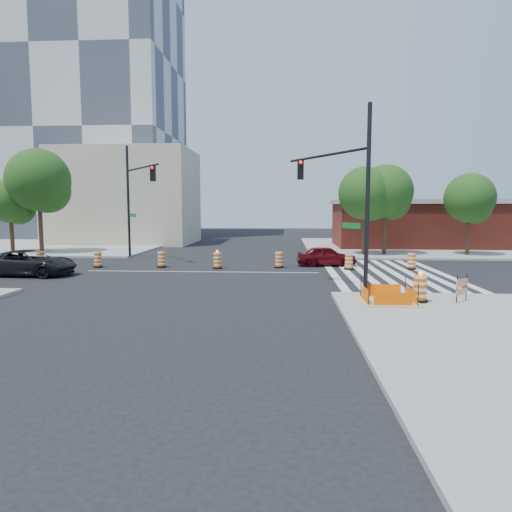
% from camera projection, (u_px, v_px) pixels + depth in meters
% --- Properties ---
extents(ground, '(120.00, 120.00, 0.00)m').
position_uv_depth(ground, '(202.00, 272.00, 27.36)').
color(ground, black).
rests_on(ground, ground).
extents(sidewalk_ne, '(22.00, 22.00, 0.15)m').
position_uv_depth(sidewalk_ne, '(419.00, 247.00, 44.11)').
color(sidewalk_ne, gray).
rests_on(sidewalk_ne, ground).
extents(sidewalk_nw, '(22.00, 22.00, 0.15)m').
position_uv_depth(sidewalk_nw, '(59.00, 245.00, 46.33)').
color(sidewalk_nw, gray).
rests_on(sidewalk_nw, ground).
extents(crosswalk_east, '(6.75, 13.50, 0.01)m').
position_uv_depth(crosswalk_east, '(387.00, 273.00, 26.68)').
color(crosswalk_east, silver).
rests_on(crosswalk_east, ground).
extents(lane_centerline, '(14.00, 0.12, 0.01)m').
position_uv_depth(lane_centerline, '(202.00, 272.00, 27.36)').
color(lane_centerline, silver).
rests_on(lane_centerline, ground).
extents(excavation_pit, '(2.20, 2.20, 0.90)m').
position_uv_depth(excavation_pit, '(388.00, 300.00, 17.85)').
color(excavation_pit, tan).
rests_on(excavation_pit, ground).
extents(tower_nw, '(28.00, 18.00, 45.00)m').
position_uv_depth(tower_nw, '(66.00, 66.00, 60.24)').
color(tower_nw, silver).
rests_on(tower_nw, ground).
extents(brick_storefront, '(16.50, 8.50, 4.60)m').
position_uv_depth(brick_storefront, '(420.00, 224.00, 43.87)').
color(brick_storefront, maroon).
rests_on(brick_storefront, ground).
extents(beige_midrise, '(14.00, 10.00, 10.00)m').
position_uv_depth(beige_midrise, '(128.00, 197.00, 49.42)').
color(beige_midrise, beige).
rests_on(beige_midrise, ground).
extents(red_coupe, '(3.99, 1.87, 1.32)m').
position_uv_depth(red_coupe, '(326.00, 256.00, 30.11)').
color(red_coupe, '#50060D').
rests_on(red_coupe, ground).
extents(dark_suv, '(5.30, 2.60, 1.45)m').
position_uv_depth(dark_suv, '(29.00, 263.00, 25.74)').
color(dark_suv, black).
rests_on(dark_suv, ground).
extents(signal_pole_se, '(3.14, 5.13, 7.78)m').
position_uv_depth(signal_pole_se, '(342.00, 185.00, 19.62)').
color(signal_pole_se, black).
rests_on(signal_pole_se, ground).
extents(signal_pole_nw, '(3.89, 5.14, 8.34)m').
position_uv_depth(signal_pole_nw, '(136.00, 190.00, 33.12)').
color(signal_pole_nw, black).
rests_on(signal_pole_nw, ground).
extents(pit_drum, '(0.62, 0.62, 1.22)m').
position_uv_depth(pit_drum, '(420.00, 289.00, 17.77)').
color(pit_drum, black).
rests_on(pit_drum, ground).
extents(barricade, '(0.67, 0.67, 1.06)m').
position_uv_depth(barricade, '(462.00, 287.00, 17.83)').
color(barricade, '#E95B04').
rests_on(barricade, ground).
extents(tree_north_a, '(3.70, 3.67, 6.24)m').
position_uv_depth(tree_north_a, '(11.00, 204.00, 37.86)').
color(tree_north_a, '#382314').
rests_on(tree_north_a, ground).
extents(tree_north_b, '(5.09, 5.09, 8.65)m').
position_uv_depth(tree_north_b, '(39.00, 184.00, 37.31)').
color(tree_north_b, '#382314').
rests_on(tree_north_b, ground).
extents(tree_north_c, '(4.15, 4.15, 7.06)m').
position_uv_depth(tree_north_c, '(365.00, 196.00, 35.77)').
color(tree_north_c, '#382314').
rests_on(tree_north_c, ground).
extents(tree_north_d, '(4.26, 4.26, 7.24)m').
position_uv_depth(tree_north_d, '(386.00, 195.00, 36.07)').
color(tree_north_d, '#382314').
rests_on(tree_north_d, ground).
extents(tree_north_e, '(3.84, 3.84, 6.52)m').
position_uv_depth(tree_north_e, '(470.00, 201.00, 35.51)').
color(tree_north_e, '#382314').
rests_on(tree_north_e, ground).
extents(median_drum_0, '(0.60, 0.60, 1.02)m').
position_uv_depth(median_drum_0, '(40.00, 260.00, 29.41)').
color(median_drum_0, black).
rests_on(median_drum_0, ground).
extents(median_drum_1, '(0.60, 0.60, 1.02)m').
position_uv_depth(median_drum_1, '(98.00, 260.00, 29.31)').
color(median_drum_1, black).
rests_on(median_drum_1, ground).
extents(median_drum_2, '(0.60, 0.60, 1.02)m').
position_uv_depth(median_drum_2, '(162.00, 260.00, 29.30)').
color(median_drum_2, black).
rests_on(median_drum_2, ground).
extents(median_drum_3, '(0.60, 0.60, 1.18)m').
position_uv_depth(median_drum_3, '(217.00, 261.00, 28.72)').
color(median_drum_3, black).
rests_on(median_drum_3, ground).
extents(median_drum_4, '(0.60, 0.60, 1.02)m').
position_uv_depth(median_drum_4, '(279.00, 260.00, 29.15)').
color(median_drum_4, black).
rests_on(median_drum_4, ground).
extents(median_drum_5, '(0.60, 0.60, 1.02)m').
position_uv_depth(median_drum_5, '(349.00, 262.00, 28.24)').
color(median_drum_5, black).
rests_on(median_drum_5, ground).
extents(median_drum_6, '(0.60, 0.60, 1.02)m').
position_uv_depth(median_drum_6, '(412.00, 262.00, 28.39)').
color(median_drum_6, black).
rests_on(median_drum_6, ground).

